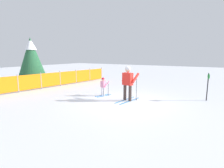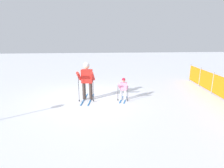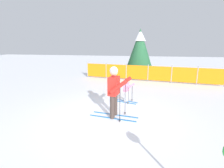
# 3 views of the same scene
# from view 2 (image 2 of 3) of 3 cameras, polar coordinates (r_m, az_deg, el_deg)

# --- Properties ---
(ground_plane) EXTENTS (60.00, 60.00, 0.00)m
(ground_plane) POSITION_cam_2_polar(r_m,az_deg,el_deg) (8.55, -8.39, -4.53)
(ground_plane) COLOR white
(skier_adult) EXTENTS (1.70, 0.82, 1.77)m
(skier_adult) POSITION_cam_2_polar(r_m,az_deg,el_deg) (8.03, -8.22, 2.08)
(skier_adult) COLOR #1966B2
(skier_adult) RESTS_ON ground_plane
(skier_child) EXTENTS (1.01, 0.56, 1.05)m
(skier_child) POSITION_cam_2_polar(r_m,az_deg,el_deg) (8.00, 3.75, -1.14)
(skier_child) COLOR #1966B2
(skier_child) RESTS_ON ground_plane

